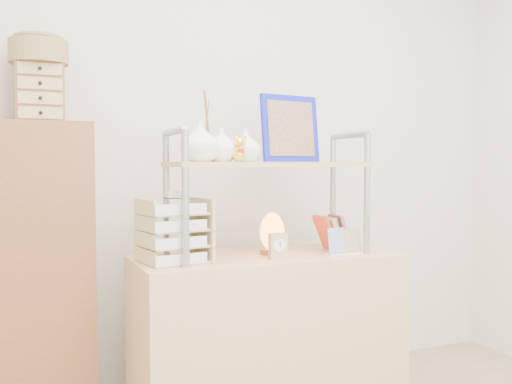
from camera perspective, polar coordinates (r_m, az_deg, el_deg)
desk at (r=2.69m, az=1.19°, el=-14.26°), size 1.20×0.50×0.75m
cabinet at (r=2.75m, az=-20.58°, el=-7.59°), size 0.46×0.27×1.35m
hutch at (r=2.55m, az=-0.48°, el=3.46°), size 0.90×0.34×0.74m
letter_tray at (r=2.41m, az=-8.10°, el=-4.22°), size 0.27×0.26×0.30m
salt_lamp at (r=2.62m, az=1.60°, el=-4.10°), size 0.13×0.12×0.19m
desk_clock at (r=2.49m, az=2.23°, el=-5.41°), size 0.08×0.04×0.11m
postcard_stand at (r=2.66m, az=8.84°, el=-5.40°), size 0.17×0.06×0.12m
drawer_chest at (r=2.70m, az=-20.85°, el=9.26°), size 0.20×0.16×0.25m
woven_basket at (r=2.73m, az=-20.91°, el=12.90°), size 0.25×0.25×0.10m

